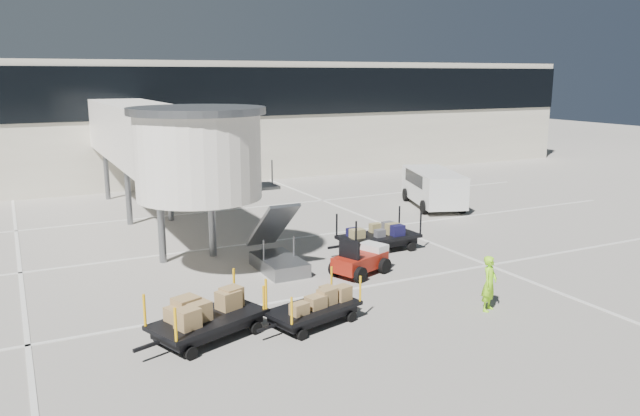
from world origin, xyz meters
The scene contains 10 objects.
ground centered at (0.00, 0.00, 0.00)m, with size 140.00×140.00×0.00m, color #B0A99D.
lane_markings centered at (-0.67, 9.33, 0.01)m, with size 40.00×30.00×0.02m.
terminal centered at (-0.35, 29.94, 4.11)m, with size 64.00×12.11×15.20m.
jet_bridge centered at (-3.97, 12.26, 4.28)m, with size 5.70×20.40×6.03m.
baggage_tug centered at (1.11, 3.30, 0.51)m, with size 2.37×1.98×1.41m.
suitcase_cart centered at (3.29, 5.62, 0.55)m, with size 4.07×1.77×1.58m.
box_cart_near centered at (-2.47, -0.11, 0.50)m, with size 3.45×2.06×1.33m.
box_cart_far centered at (-5.59, 0.27, 0.59)m, with size 3.91×2.56×1.52m.
ground_worker centered at (2.81, -1.55, 0.87)m, with size 0.63×0.41×1.74m, color #91F119.
minivan centered at (10.68, 11.88, 1.19)m, with size 3.70×5.63×1.98m.
Camera 1 is at (-9.99, -15.43, 7.13)m, focal length 35.00 mm.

